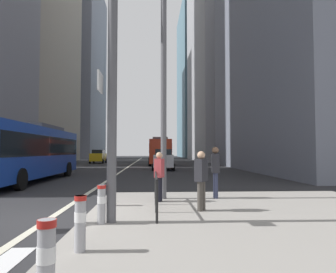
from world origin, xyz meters
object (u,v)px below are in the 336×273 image
city_bus_blue_oncoming (29,150)px  bollard_left (80,220)px  traffic_signal_gantry (14,49)px  bollard_front (46,260)px  street_lamp_post (164,51)px  bollard_right (102,202)px  city_bus_red_receding (160,150)px  bollard_back (111,191)px  car_receding_far (160,156)px  car_oncoming_mid (98,156)px  pedestrian_waiting (201,178)px  pedestrian_far (215,169)px  pedestrian_walking (159,174)px  car_receding_near (163,159)px

city_bus_blue_oncoming → bollard_left: city_bus_blue_oncoming is taller
traffic_signal_gantry → bollard_front: 5.65m
street_lamp_post → bollard_right: size_ratio=9.21×
city_bus_red_receding → bollard_back: bearing=-94.1°
car_receding_far → traffic_signal_gantry: 43.94m
bollard_left → bollard_right: 1.90m
car_oncoming_mid → bollard_right: size_ratio=4.99×
car_oncoming_mid → street_lamp_post: street_lamp_post is taller
city_bus_blue_oncoming → pedestrian_waiting: (8.50, -9.71, -0.79)m
pedestrian_far → traffic_signal_gantry: bearing=-147.4°
traffic_signal_gantry → bollard_left: size_ratio=7.44×
bollard_back → pedestrian_waiting: pedestrian_waiting is taller
car_receding_far → traffic_signal_gantry: (-4.38, -43.60, 3.15)m
street_lamp_post → pedestrian_walking: street_lamp_post is taller
pedestrian_waiting → pedestrian_far: 2.34m
car_receding_far → city_bus_red_receding: bearing=-91.3°
bollard_front → street_lamp_post: bearing=78.7°
pedestrian_walking → pedestrian_far: bearing=17.1°
street_lamp_post → bollard_left: street_lamp_post is taller
bollard_left → bollard_right: bollard_left is taller
bollard_back → city_bus_red_receding: bearing=85.9°
bollard_front → city_bus_red_receding: bearing=86.8°
city_bus_blue_oncoming → bollard_front: (6.07, -14.89, -1.17)m
bollard_right → bollard_back: (-0.10, 2.29, -0.06)m
bollard_back → traffic_signal_gantry: bearing=-132.4°
car_receding_near → car_receding_far: bearing=89.6°
pedestrian_waiting → bollard_right: bearing=-150.5°
traffic_signal_gantry → bollard_front: bearing=-61.4°
city_bus_blue_oncoming → bollard_left: 14.37m
bollard_right → bollard_front: bearing=-89.1°
bollard_left → pedestrian_waiting: size_ratio=0.56×
street_lamp_post → pedestrian_walking: (-0.16, -0.59, -4.25)m
traffic_signal_gantry → pedestrian_far: 7.08m
car_receding_near → traffic_signal_gantry: traffic_signal_gantry is taller
pedestrian_waiting → car_receding_far: bearing=90.2°
car_receding_near → pedestrian_walking: (-0.80, -18.86, 0.04)m
bollard_front → bollard_back: size_ratio=1.22×
city_bus_blue_oncoming → car_receding_near: (8.17, 10.73, -0.85)m
city_bus_blue_oncoming → traffic_signal_gantry: 11.89m
bollard_left → bollard_back: bollard_left is taller
car_receding_far → bollard_left: (-2.35, -45.64, -0.34)m
car_oncoming_mid → street_lamp_post: 35.91m
pedestrian_walking → pedestrian_waiting: bearing=-54.6°
city_bus_red_receding → car_receding_near: bearing=-89.4°
pedestrian_waiting → pedestrian_walking: size_ratio=1.02×
car_receding_near → street_lamp_post: (-0.64, -18.27, 4.29)m
bollard_front → bollard_right: size_ratio=1.07×
city_bus_red_receding → pedestrian_far: (1.28, -28.38, -0.69)m
traffic_signal_gantry → bollard_right: 4.08m
traffic_signal_gantry → pedestrian_far: traffic_signal_gantry is taller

